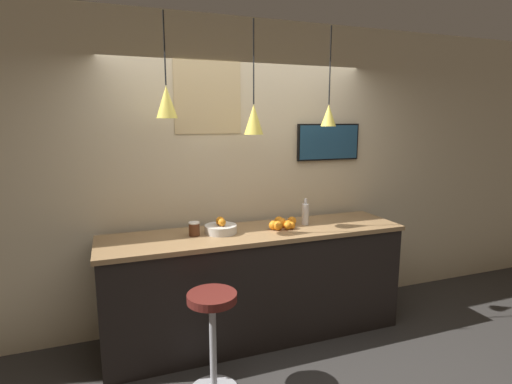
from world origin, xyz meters
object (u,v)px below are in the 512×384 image
at_px(bar_stool, 213,325).
at_px(mounted_tv, 328,142).
at_px(juice_bottle, 305,214).
at_px(spread_jar, 194,229).
at_px(fruit_bowl, 221,228).

distance_m(bar_stool, mounted_tv, 2.19).
bearing_deg(juice_bottle, spread_jar, 180.00).
relative_size(fruit_bowl, mounted_tv, 0.40).
bearing_deg(mounted_tv, fruit_bowl, -164.08).
height_order(bar_stool, fruit_bowl, fruit_bowl).
bearing_deg(juice_bottle, mounted_tv, 39.43).
bearing_deg(fruit_bowl, juice_bottle, 0.12).
bearing_deg(spread_jar, mounted_tv, 13.46).
relative_size(juice_bottle, mounted_tv, 0.36).
distance_m(bar_stool, fruit_bowl, 0.89).
bearing_deg(bar_stool, mounted_tv, 34.64).
height_order(juice_bottle, mounted_tv, mounted_tv).
bearing_deg(spread_jar, bar_stool, -91.84).
height_order(bar_stool, spread_jar, spread_jar).
xyz_separation_m(juice_bottle, mounted_tv, (0.43, 0.35, 0.64)).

